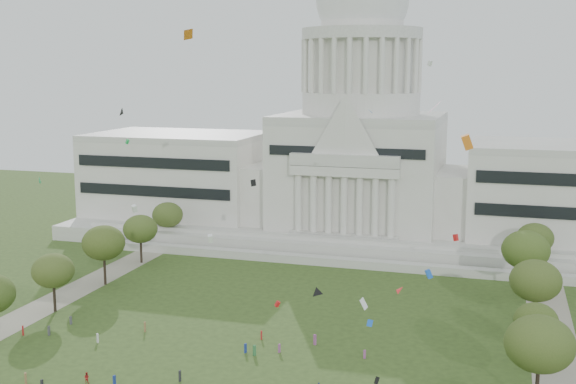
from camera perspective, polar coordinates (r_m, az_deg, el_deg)
capitol at (r=200.56m, az=5.68°, el=2.68°), size 160.00×64.50×91.30m
path_left at (r=148.70m, az=-20.03°, el=-9.18°), size 8.00×160.00×0.04m
path_right at (r=121.51m, az=20.63°, el=-13.52°), size 8.00×160.00×0.04m
row_tree_r_2 at (r=106.05m, az=19.27°, el=-11.28°), size 9.55×9.55×13.58m
row_tree_l_3 at (r=147.12m, az=-18.08°, el=-5.93°), size 8.12×8.12×11.55m
row_tree_r_3 at (r=122.97m, az=19.00°, el=-9.61°), size 7.01×7.01×9.98m
row_tree_l_4 at (r=161.80m, az=-14.37°, el=-3.92°), size 9.29×9.29×13.21m
row_tree_r_4 at (r=137.17m, az=18.98°, el=-6.64°), size 9.19×9.19×13.06m
row_tree_l_5 at (r=178.26m, az=-11.59°, el=-2.88°), size 8.33×8.33×11.85m
row_tree_r_5 at (r=156.43m, az=18.28°, el=-4.37°), size 9.82×9.82×13.96m
row_tree_l_6 at (r=194.77m, az=-9.50°, el=-1.79°), size 8.19×8.19×11.64m
row_tree_r_6 at (r=174.31m, az=18.94°, el=-3.47°), size 8.42×8.42×11.97m
person_8 at (r=115.92m, az=-15.63°, el=-13.94°), size 0.88×0.60×1.71m
distant_crowd at (r=119.13m, az=-11.47°, el=-13.11°), size 60.51×36.50×1.85m
kite_swarm at (r=97.63m, az=-5.01°, el=-1.46°), size 70.93×104.77×64.14m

